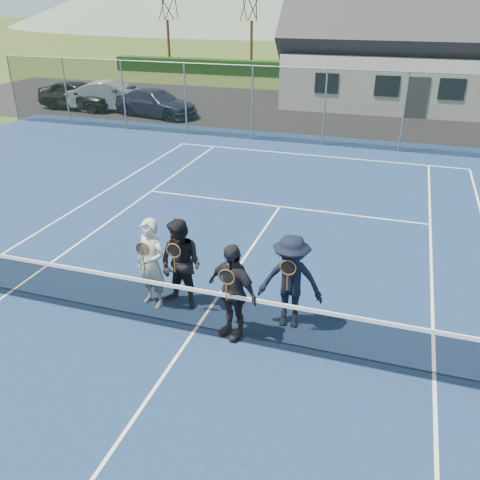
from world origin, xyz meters
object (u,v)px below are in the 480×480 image
at_px(car_a, 78,95).
at_px(car_c, 156,103).
at_px(tennis_net, 192,308).
at_px(player_d, 291,282).
at_px(player_c, 232,291).
at_px(player_b, 181,265).
at_px(clubhouse, 437,28).
at_px(player_a, 151,263).
at_px(car_b, 115,96).

bearing_deg(car_a, car_c, -89.17).
bearing_deg(tennis_net, player_d, 26.83).
height_order(player_c, player_d, same).
xyz_separation_m(tennis_net, player_d, (1.57, 0.79, 0.38)).
bearing_deg(player_c, tennis_net, -165.87).
relative_size(tennis_net, player_b, 6.49).
height_order(car_a, tennis_net, car_a).
xyz_separation_m(car_c, clubhouse, (12.97, 7.48, 3.34)).
distance_m(clubhouse, player_a, 24.10).
bearing_deg(car_c, tennis_net, -139.06).
relative_size(car_a, clubhouse, 0.28).
bearing_deg(player_a, car_b, 122.77).
relative_size(tennis_net, player_c, 6.49).
xyz_separation_m(tennis_net, clubhouse, (4.00, 24.00, 3.45)).
xyz_separation_m(car_c, player_d, (10.54, -15.72, 0.27)).
distance_m(car_c, tennis_net, 18.79).
bearing_deg(car_b, clubhouse, -75.19).
bearing_deg(player_d, player_b, -179.54).
relative_size(tennis_net, player_a, 6.49).
bearing_deg(player_d, player_a, -176.82).
xyz_separation_m(car_a, player_a, (12.63, -16.17, 0.17)).
bearing_deg(player_b, player_d, 0.46).
height_order(tennis_net, player_d, player_d).
relative_size(tennis_net, clubhouse, 0.75).
distance_m(car_b, player_d, 20.96).
xyz_separation_m(car_c, player_b, (8.43, -15.74, 0.27)).
xyz_separation_m(clubhouse, player_b, (-4.55, -23.22, -3.07)).
relative_size(car_c, player_b, 2.49).
bearing_deg(player_a, player_d, 3.18).
xyz_separation_m(clubhouse, player_a, (-5.10, -23.35, -3.07)).
bearing_deg(player_c, car_a, 130.90).
xyz_separation_m(player_a, player_c, (1.79, -0.47, -0.00)).
bearing_deg(car_b, tennis_net, -154.73).
bearing_deg(tennis_net, player_c, 14.13).
bearing_deg(player_a, player_b, 13.26).
bearing_deg(player_a, car_c, 116.38).
relative_size(clubhouse, player_d, 8.67).
bearing_deg(car_c, player_d, -133.73).
bearing_deg(player_b, car_b, 124.34).
height_order(car_a, player_b, player_b).
distance_m(player_c, player_d, 1.08).
xyz_separation_m(car_b, car_c, (2.69, -0.54, -0.11)).
distance_m(tennis_net, player_a, 1.33).
relative_size(player_c, player_d, 1.00).
xyz_separation_m(car_a, car_b, (2.07, 0.24, 0.01)).
height_order(tennis_net, clubhouse, clubhouse).
bearing_deg(car_a, clubhouse, -63.49).
height_order(clubhouse, player_c, clubhouse).
relative_size(car_a, player_d, 2.45).
bearing_deg(car_c, player_c, -137.00).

